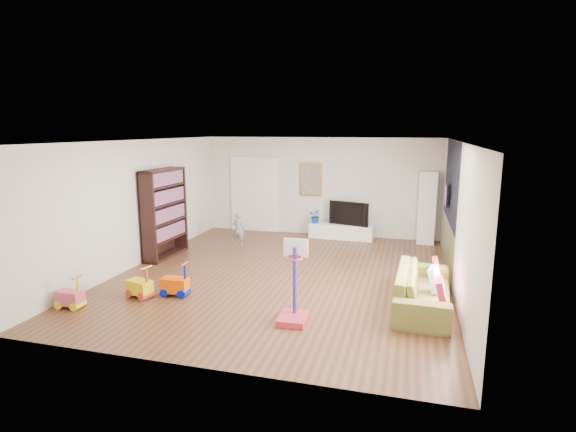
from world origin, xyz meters
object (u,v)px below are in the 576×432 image
(media_console, at_px, (341,231))
(bookshelf, at_px, (165,213))
(sofa, at_px, (423,289))
(basketball_hoop, at_px, (293,282))

(media_console, distance_m, bookshelf, 4.68)
(bookshelf, height_order, sofa, bookshelf)
(media_console, height_order, basketball_hoop, basketball_hoop)
(bookshelf, xyz_separation_m, sofa, (5.71, -1.59, -0.70))
(media_console, distance_m, basketball_hoop, 5.54)
(media_console, relative_size, basketball_hoop, 1.34)
(basketball_hoop, bearing_deg, media_console, 88.71)
(basketball_hoop, bearing_deg, bookshelf, 141.77)
(bookshelf, distance_m, sofa, 5.97)
(bookshelf, bearing_deg, sofa, -14.29)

